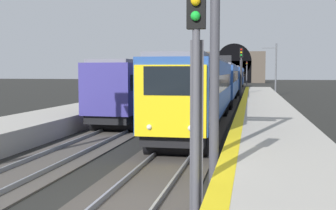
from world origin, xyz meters
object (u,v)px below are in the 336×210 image
railway_signal_mid (241,70)px  train_adjacent_platform (190,80)px  catenary_mast_near (276,69)px  train_main_approaching (228,79)px  railway_signal_far (247,72)px  railway_signal_near (196,79)px

railway_signal_mid → train_adjacent_platform: bearing=-121.9°
railway_signal_mid → catenary_mast_near: (12.60, -4.26, 0.13)m
train_main_approaching → railway_signal_far: (43.67, -1.80, 0.90)m
train_adjacent_platform → catenary_mast_near: 13.67m
railway_signal_mid → railway_signal_far: bearing=-180.0°
railway_signal_near → railway_signal_far: (89.43, -0.00, 0.05)m
train_main_approaching → train_adjacent_platform: train_main_approaching is taller
railway_signal_mid → catenary_mast_near: size_ratio=0.83×
train_adjacent_platform → railway_signal_far: 48.79m
railway_signal_far → catenary_mast_near: size_ratio=0.79×
railway_signal_far → catenary_mast_near: catenary_mast_near is taller
train_main_approaching → catenary_mast_near: (4.07, -6.07, 1.30)m
train_adjacent_platform → railway_signal_far: (48.40, -6.11, 0.95)m
train_adjacent_platform → catenary_mast_near: (8.80, -10.37, 1.35)m
train_main_approaching → railway_signal_mid: railway_signal_mid is taller
railway_signal_near → railway_signal_far: railway_signal_far is taller
railway_signal_near → railway_signal_mid: railway_signal_mid is taller
railway_signal_far → catenary_mast_near: bearing=6.1°
train_main_approaching → railway_signal_mid: (-8.53, -1.80, 1.17)m
train_main_approaching → train_adjacent_platform: 6.39m
railway_signal_far → train_adjacent_platform: bearing=-7.2°
railway_signal_near → railway_signal_far: size_ratio=0.95×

